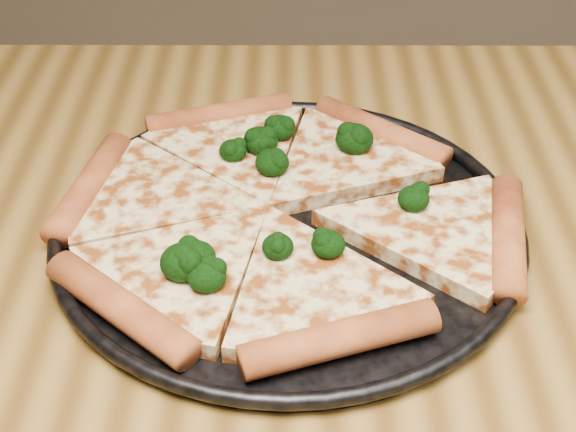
{
  "coord_description": "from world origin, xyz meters",
  "views": [
    {
      "loc": [
        -0.07,
        -0.34,
        1.13
      ],
      "look_at": [
        -0.07,
        0.14,
        0.77
      ],
      "focal_mm": 51.5,
      "sensor_mm": 36.0,
      "label": 1
    }
  ],
  "objects": [
    {
      "name": "broccoli_florets",
      "position": [
        -0.08,
        0.15,
        0.78
      ],
      "size": [
        0.19,
        0.21,
        0.02
      ],
      "color": "black",
      "rests_on": "pizza"
    },
    {
      "name": "pizza_pan",
      "position": [
        -0.07,
        0.14,
        0.76
      ],
      "size": [
        0.35,
        0.35,
        0.02
      ],
      "color": "black",
      "rests_on": "dining_table"
    },
    {
      "name": "pizza",
      "position": [
        -0.08,
        0.14,
        0.77
      ],
      "size": [
        0.36,
        0.33,
        0.02
      ],
      "rotation": [
        0.0,
        0.0,
        0.33
      ],
      "color": "#F5DB96",
      "rests_on": "pizza_pan"
    }
  ]
}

